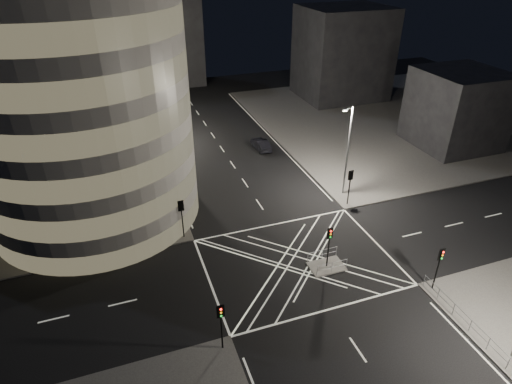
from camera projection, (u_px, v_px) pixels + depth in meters
name	position (u px, v px, depth m)	size (l,w,h in m)	color
ground	(298.00, 261.00, 37.67)	(120.00, 120.00, 0.00)	black
sidewalk_far_right	(395.00, 118.00, 67.89)	(42.00, 42.00, 0.15)	#484643
central_island	(326.00, 266.00, 36.99)	(3.00, 2.00, 0.15)	slate
office_tower_curved	(24.00, 84.00, 40.51)	(30.00, 29.00, 27.20)	gray
office_block_rear	(35.00, 50.00, 59.80)	(24.00, 16.00, 22.00)	gray
building_right_far	(342.00, 53.00, 73.73)	(14.00, 12.00, 15.00)	black
building_right_near	(457.00, 109.00, 56.66)	(10.00, 10.00, 10.00)	black
building_far_end	(151.00, 37.00, 79.06)	(18.00, 8.00, 18.00)	black
tree_a	(158.00, 191.00, 39.82)	(4.45, 4.45, 6.66)	black
tree_b	(148.00, 156.00, 44.24)	(4.22, 4.22, 7.41)	black
tree_c	(142.00, 141.00, 49.50)	(4.19, 4.19, 6.63)	black
tree_d	(136.00, 116.00, 53.86)	(5.37, 5.37, 8.31)	black
tree_e	(132.00, 107.00, 59.15)	(4.13, 4.13, 6.78)	black
traffic_signal_fl	(182.00, 212.00, 39.19)	(0.55, 0.22, 4.00)	black
traffic_signal_nl	(221.00, 319.00, 28.15)	(0.55, 0.22, 4.00)	black
traffic_signal_fr	(350.00, 181.00, 44.24)	(0.55, 0.22, 4.00)	black
traffic_signal_nr	(440.00, 261.00, 33.20)	(0.55, 0.22, 4.00)	black
traffic_signal_island	(329.00, 240.00, 35.55)	(0.55, 0.22, 4.00)	black
street_lamp_left_near	(163.00, 164.00, 41.90)	(1.25, 0.25, 10.00)	slate
street_lamp_left_far	(141.00, 106.00, 56.51)	(1.25, 0.25, 10.00)	slate
street_lamp_right_far	(347.00, 149.00, 44.88)	(1.25, 0.25, 10.00)	slate
railing_near_right	(479.00, 334.00, 29.83)	(0.06, 11.70, 1.10)	slate
railing_island_south	(332.00, 267.00, 35.94)	(2.80, 0.06, 1.10)	slate
railing_island_north	(322.00, 254.00, 37.41)	(2.80, 0.06, 1.10)	slate
sedan	(261.00, 144.00, 57.59)	(1.50, 4.31, 1.42)	black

